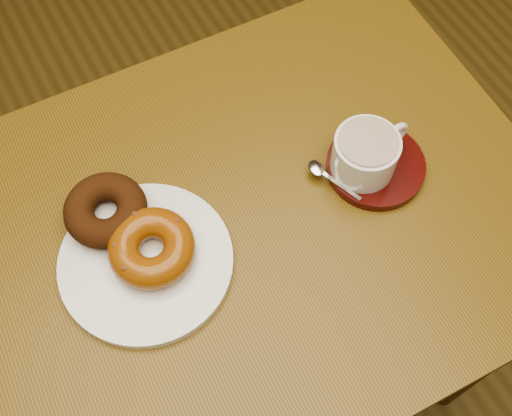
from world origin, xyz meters
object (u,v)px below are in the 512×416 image
donut_plate (146,262)px  coffee_cup (366,153)px  saucer (375,166)px  cafe_table (245,258)px

donut_plate → coffee_cup: size_ratio=1.92×
saucer → coffee_cup: bearing=161.4°
donut_plate → coffee_cup: (0.33, -0.02, 0.04)m
donut_plate → saucer: same height
cafe_table → coffee_cup: coffee_cup is taller
cafe_table → donut_plate: size_ratio=3.83×
cafe_table → coffee_cup: (0.19, -0.01, 0.18)m
cafe_table → saucer: saucer is taller
cafe_table → donut_plate: (-0.15, 0.01, 0.14)m
cafe_table → donut_plate: 0.20m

